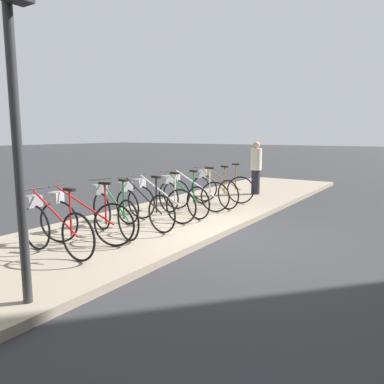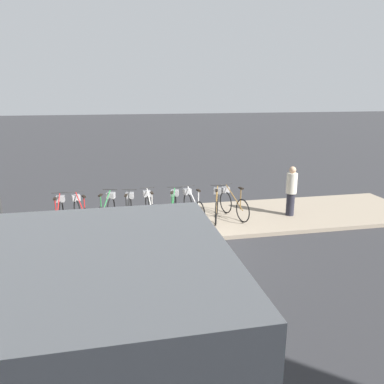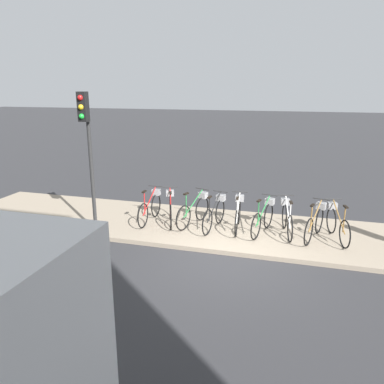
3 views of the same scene
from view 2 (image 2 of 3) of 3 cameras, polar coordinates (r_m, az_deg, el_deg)
The scene contains 12 objects.
ground_plane at distance 10.25m, azimuth -5.40°, elevation -8.12°, with size 120.00×120.00×0.00m, color #2D2D30.
sidewalk at distance 11.73m, azimuth -6.28°, elevation -4.79°, with size 17.69×3.23×0.12m.
parked_bicycle_0 at distance 11.58m, azimuth -19.59°, elevation -3.14°, with size 0.46×1.74×1.07m.
parked_bicycle_1 at distance 11.56m, azimuth -16.58°, elevation -2.91°, with size 0.71×1.65×1.07m.
parked_bicycle_2 at distance 11.55m, azimuth -12.88°, elevation -2.67°, with size 0.65×1.67×1.07m.
parked_bicycle_3 at distance 11.41m, azimuth -9.65°, elevation -2.71°, with size 0.46×1.73×1.07m.
parked_bicycle_4 at distance 11.55m, azimuth -6.47°, elevation -2.37°, with size 0.46×1.74×1.07m.
parked_bicycle_5 at distance 11.55m, azimuth -2.82°, elevation -2.29°, with size 0.58×1.70×1.07m.
parked_bicycle_6 at distance 11.74m, azimuth 0.11°, elevation -1.99°, with size 0.50×1.72×1.07m.
parked_bicycle_7 at distance 11.80m, azimuth 3.80°, elevation -1.94°, with size 0.65×1.67×1.07m.
parked_bicycle_8 at distance 12.04m, azimuth 6.19°, elevation -1.63°, with size 0.59×1.69×1.07m.
pedestrian at distance 12.42m, azimuth 14.89°, elevation 0.29°, with size 0.34×0.34×1.61m.
Camera 2 is at (-0.94, -9.38, 4.04)m, focal length 35.00 mm.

